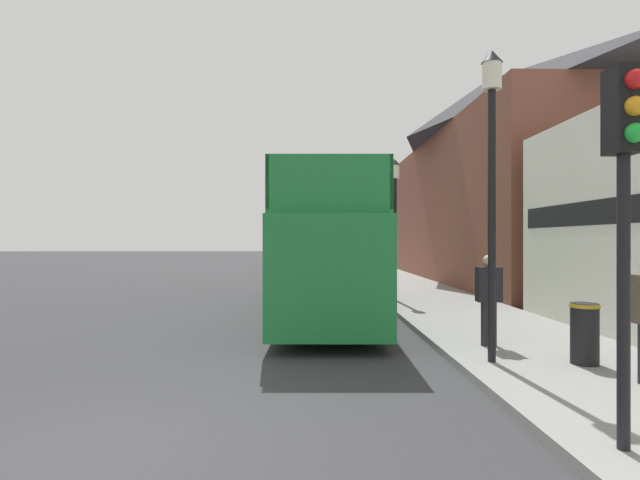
{
  "coord_description": "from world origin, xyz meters",
  "views": [
    {
      "loc": [
        2.18,
        -5.1,
        2.19
      ],
      "look_at": [
        2.51,
        9.35,
        2.19
      ],
      "focal_mm": 28.0,
      "sensor_mm": 36.0,
      "label": 1
    }
  ],
  "objects_px": {
    "traffic_signal": "(625,169)",
    "litter_bin": "(585,332)",
    "tour_bus": "(326,255)",
    "lamp_post_nearest": "(492,150)",
    "lamp_post_third": "(365,218)",
    "pedestrian_second": "(489,291)",
    "lamp_post_second": "(395,203)",
    "parked_car_ahead_of_bus": "(338,271)"
  },
  "relations": [
    {
      "from": "lamp_post_nearest",
      "to": "lamp_post_third",
      "type": "relative_size",
      "value": 1.13
    },
    {
      "from": "lamp_post_third",
      "to": "parked_car_ahead_of_bus",
      "type": "bearing_deg",
      "value": -137.56
    },
    {
      "from": "parked_car_ahead_of_bus",
      "to": "pedestrian_second",
      "type": "relative_size",
      "value": 2.5
    },
    {
      "from": "lamp_post_third",
      "to": "pedestrian_second",
      "type": "bearing_deg",
      "value": -87.78
    },
    {
      "from": "tour_bus",
      "to": "lamp_post_nearest",
      "type": "xyz_separation_m",
      "value": [
        2.56,
        -6.54,
        1.97
      ]
    },
    {
      "from": "lamp_post_second",
      "to": "pedestrian_second",
      "type": "bearing_deg",
      "value": -85.6
    },
    {
      "from": "tour_bus",
      "to": "lamp_post_second",
      "type": "relative_size",
      "value": 2.32
    },
    {
      "from": "traffic_signal",
      "to": "litter_bin",
      "type": "bearing_deg",
      "value": 66.18
    },
    {
      "from": "tour_bus",
      "to": "pedestrian_second",
      "type": "height_order",
      "value": "tour_bus"
    },
    {
      "from": "litter_bin",
      "to": "parked_car_ahead_of_bus",
      "type": "bearing_deg",
      "value": 101.1
    },
    {
      "from": "tour_bus",
      "to": "litter_bin",
      "type": "height_order",
      "value": "tour_bus"
    },
    {
      "from": "parked_car_ahead_of_bus",
      "to": "lamp_post_third",
      "type": "xyz_separation_m",
      "value": [
        1.46,
        1.34,
        2.66
      ]
    },
    {
      "from": "tour_bus",
      "to": "lamp_post_second",
      "type": "distance_m",
      "value": 3.61
    },
    {
      "from": "pedestrian_second",
      "to": "traffic_signal",
      "type": "xyz_separation_m",
      "value": [
        -0.41,
        -4.82,
        1.68
      ]
    },
    {
      "from": "tour_bus",
      "to": "pedestrian_second",
      "type": "distance_m",
      "value": 6.06
    },
    {
      "from": "parked_car_ahead_of_bus",
      "to": "lamp_post_second",
      "type": "height_order",
      "value": "lamp_post_second"
    },
    {
      "from": "tour_bus",
      "to": "parked_car_ahead_of_bus",
      "type": "xyz_separation_m",
      "value": [
        0.9,
        9.32,
        -1.06
      ]
    },
    {
      "from": "pedestrian_second",
      "to": "lamp_post_third",
      "type": "relative_size",
      "value": 0.38
    },
    {
      "from": "pedestrian_second",
      "to": "lamp_post_third",
      "type": "distance_m",
      "value": 16.07
    },
    {
      "from": "pedestrian_second",
      "to": "lamp_post_nearest",
      "type": "distance_m",
      "value": 2.86
    },
    {
      "from": "lamp_post_nearest",
      "to": "tour_bus",
      "type": "bearing_deg",
      "value": 111.41
    },
    {
      "from": "tour_bus",
      "to": "parked_car_ahead_of_bus",
      "type": "bearing_deg",
      "value": 85.84
    },
    {
      "from": "pedestrian_second",
      "to": "lamp_post_second",
      "type": "distance_m",
      "value": 7.67
    },
    {
      "from": "litter_bin",
      "to": "lamp_post_second",
      "type": "bearing_deg",
      "value": 100.52
    },
    {
      "from": "tour_bus",
      "to": "lamp_post_second",
      "type": "bearing_deg",
      "value": 41.81
    },
    {
      "from": "tour_bus",
      "to": "lamp_post_second",
      "type": "xyz_separation_m",
      "value": [
        2.42,
        2.06,
        1.71
      ]
    },
    {
      "from": "traffic_signal",
      "to": "lamp_post_nearest",
      "type": "distance_m",
      "value": 3.63
    },
    {
      "from": "lamp_post_nearest",
      "to": "litter_bin",
      "type": "bearing_deg",
      "value": -6.92
    },
    {
      "from": "tour_bus",
      "to": "lamp_post_third",
      "type": "distance_m",
      "value": 11.03
    },
    {
      "from": "pedestrian_second",
      "to": "lamp_post_second",
      "type": "relative_size",
      "value": 0.37
    },
    {
      "from": "parked_car_ahead_of_bus",
      "to": "traffic_signal",
      "type": "relative_size",
      "value": 1.18
    },
    {
      "from": "parked_car_ahead_of_bus",
      "to": "litter_bin",
      "type": "relative_size",
      "value": 4.37
    },
    {
      "from": "tour_bus",
      "to": "pedestrian_second",
      "type": "bearing_deg",
      "value": -59.08
    },
    {
      "from": "parked_car_ahead_of_bus",
      "to": "pedestrian_second",
      "type": "xyz_separation_m",
      "value": [
        2.08,
        -14.57,
        0.52
      ]
    },
    {
      "from": "traffic_signal",
      "to": "lamp_post_nearest",
      "type": "relative_size",
      "value": 0.71
    },
    {
      "from": "parked_car_ahead_of_bus",
      "to": "litter_bin",
      "type": "distance_m",
      "value": 16.34
    },
    {
      "from": "lamp_post_nearest",
      "to": "lamp_post_second",
      "type": "distance_m",
      "value": 8.6
    },
    {
      "from": "parked_car_ahead_of_bus",
      "to": "pedestrian_second",
      "type": "distance_m",
      "value": 14.73
    },
    {
      "from": "tour_bus",
      "to": "traffic_signal",
      "type": "height_order",
      "value": "traffic_signal"
    },
    {
      "from": "pedestrian_second",
      "to": "tour_bus",
      "type": "bearing_deg",
      "value": 119.56
    },
    {
      "from": "parked_car_ahead_of_bus",
      "to": "lamp_post_nearest",
      "type": "relative_size",
      "value": 0.84
    },
    {
      "from": "tour_bus",
      "to": "litter_bin",
      "type": "distance_m",
      "value": 7.91
    }
  ]
}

